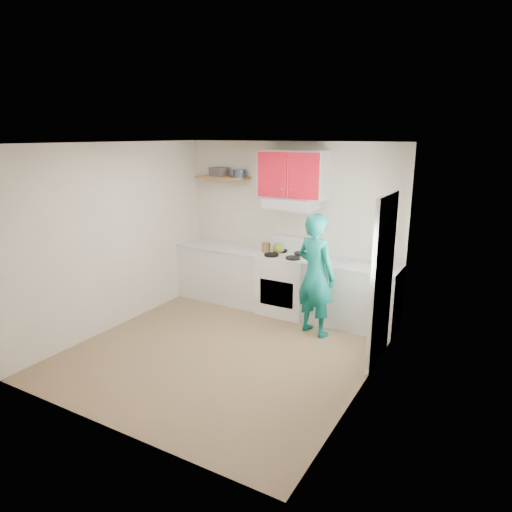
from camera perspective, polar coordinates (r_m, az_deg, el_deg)
The scene contains 21 objects.
floor at distance 6.06m, azimuth -3.88°, elevation -11.57°, with size 3.80×3.80×0.00m, color brown.
ceiling at distance 5.43m, azimuth -4.38°, elevation 13.83°, with size 3.60×3.80×0.04m, color white.
back_wall at distance 7.22m, azimuth 4.27°, elevation 3.70°, with size 3.60×0.04×2.60m, color beige.
front_wall at distance 4.23m, azimuth -18.56°, elevation -5.21°, with size 3.60×0.04×2.60m, color beige.
left_wall at distance 6.75m, azimuth -16.96°, elevation 2.29°, with size 0.04×3.80×2.60m, color beige.
right_wall at distance 4.87m, azimuth 13.81°, elevation -2.20°, with size 0.04×3.80×2.60m, color beige.
door at distance 5.61m, azimuth 15.39°, elevation -3.00°, with size 0.05×0.85×2.05m, color white.
door_glass at distance 5.50m, azimuth 15.42°, elevation 1.25°, with size 0.01×0.55×0.95m, color white.
counter_left at distance 7.67m, azimuth -3.86°, elevation -2.17°, with size 1.52×0.60×0.90m, color silver.
counter_right at distance 6.77m, azimuth 11.79°, elevation -4.80°, with size 1.32×0.60×0.90m, color silver.
stove at distance 7.11m, azimuth 3.74°, elevation -3.48°, with size 0.76×0.65×0.92m, color white.
range_hood at distance 6.92m, azimuth 4.30°, elevation 6.52°, with size 0.76×0.44×0.15m, color silver.
upper_cabinets at distance 6.92m, azimuth 4.56°, elevation 10.06°, with size 1.02×0.33×0.70m, color red.
shelf at distance 7.55m, azimuth -4.14°, elevation 9.71°, with size 0.90×0.30×0.04m, color brown.
books at distance 7.58m, azimuth -4.65°, elevation 10.40°, with size 0.28×0.20×0.14m, color #463E3F.
tin at distance 7.34m, azimuth -2.07°, elevation 10.22°, with size 0.20×0.20×0.12m, color #333D4C.
kettle at distance 7.07m, azimuth 2.80°, elevation 0.98°, with size 0.18×0.18×0.16m, color olive.
crock at distance 7.15m, azimuth 1.26°, elevation 1.00°, with size 0.13×0.13×0.16m, color brown.
cutting_board at distance 6.68m, azimuth 10.24°, elevation -0.87°, with size 0.30×0.22×0.02m, color olive.
silicone_mat at distance 6.49m, azimuth 13.85°, elevation -1.59°, with size 0.31×0.26×0.01m, color red.
person at distance 6.28m, azimuth 7.44°, elevation -2.35°, with size 0.62×0.41×1.70m, color #0B675D.
Camera 1 is at (3.02, -4.51, 2.70)m, focal length 32.18 mm.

